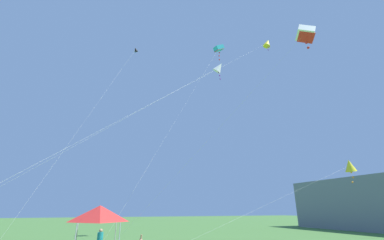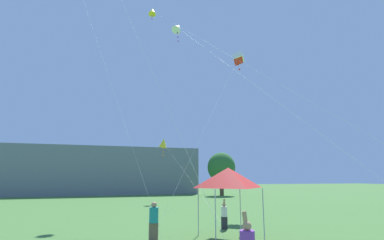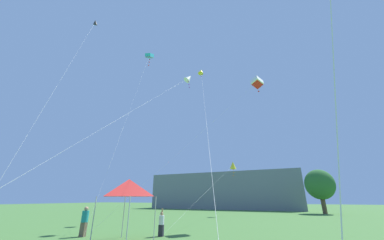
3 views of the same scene
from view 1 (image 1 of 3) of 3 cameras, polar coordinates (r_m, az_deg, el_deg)
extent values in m
cylinder|color=#B7B7BC|center=(20.00, -16.78, -24.21)|extent=(0.05, 0.05, 2.45)
pyramid|color=red|center=(18.59, -19.85, -18.97)|extent=(2.72, 2.72, 1.01)
sphere|color=tan|center=(18.14, -11.30, -24.75)|extent=(0.22, 0.22, 0.22)
cylinder|color=tan|center=(18.12, -11.25, -24.48)|extent=(0.17, 0.16, 0.49)
cylinder|color=teal|center=(22.43, -19.74, -23.34)|extent=(0.43, 0.43, 0.71)
sphere|color=tan|center=(22.40, -19.60, -22.15)|extent=(0.27, 0.27, 0.27)
cylinder|color=silver|center=(28.72, -2.99, 1.03)|extent=(7.60, 14.84, 26.29)
cube|color=#2DBCD1|center=(40.55, 5.98, 15.57)|extent=(1.20, 1.52, 1.32)
cube|color=red|center=(40.35, 6.00, 15.14)|extent=(1.01, 1.19, 0.71)
sphere|color=red|center=(40.06, 6.10, 14.66)|extent=(0.20, 0.20, 0.20)
sphere|color=red|center=(39.73, 6.04, 14.00)|extent=(0.20, 0.20, 0.20)
sphere|color=red|center=(39.56, 6.09, 13.20)|extent=(0.20, 0.20, 0.20)
cylinder|color=silver|center=(25.85, -22.57, 0.04)|extent=(7.25, 8.87, 22.19)
cone|color=black|center=(34.15, -12.40, 15.04)|extent=(0.71, 0.73, 0.76)
sphere|color=#2DBCD1|center=(34.01, -12.57, 14.59)|extent=(0.08, 0.08, 0.08)
sphere|color=#2DBCD1|center=(33.80, -12.48, 14.37)|extent=(0.08, 0.08, 0.08)
cylinder|color=silver|center=(18.98, 2.45, -5.74)|extent=(10.82, 11.77, 15.28)
cube|color=white|center=(21.30, 23.87, 17.16)|extent=(1.47, 1.58, 1.21)
cube|color=red|center=(21.11, 23.99, 16.43)|extent=(1.33, 1.27, 0.65)
sphere|color=red|center=(20.95, 24.09, 15.41)|extent=(0.18, 0.18, 0.18)
sphere|color=red|center=(20.57, 24.42, 14.43)|extent=(0.18, 0.18, 0.18)
cylinder|color=silver|center=(17.29, -4.11, 6.22)|extent=(10.31, 25.15, 21.27)
cone|color=yellow|center=(31.93, 16.39, 16.09)|extent=(1.15, 1.29, 1.22)
sphere|color=purple|center=(31.68, 16.59, 15.26)|extent=(0.13, 0.13, 0.13)
sphere|color=purple|center=(31.47, 16.60, 14.71)|extent=(0.13, 0.13, 0.13)
cylinder|color=silver|center=(21.83, 16.33, -17.57)|extent=(0.25, 19.50, 7.14)
cone|color=yellow|center=(28.91, 31.64, -8.62)|extent=(1.45, 1.54, 1.38)
sphere|color=orange|center=(28.81, 31.88, -9.87)|extent=(0.16, 0.16, 0.16)
sphere|color=orange|center=(28.78, 32.18, -10.72)|extent=(0.16, 0.16, 0.16)
sphere|color=orange|center=(28.69, 32.08, -11.63)|extent=(0.16, 0.16, 0.16)
cylinder|color=silver|center=(18.17, -20.30, -2.86)|extent=(2.86, 20.07, 15.93)
cone|color=white|center=(24.93, 6.01, 11.56)|extent=(1.26, 1.11, 1.39)
sphere|color=purple|center=(24.68, 5.91, 10.49)|extent=(0.13, 0.13, 0.13)
sphere|color=purple|center=(24.47, 6.17, 9.79)|extent=(0.13, 0.13, 0.13)
sphere|color=purple|center=(24.27, 6.29, 9.08)|extent=(0.13, 0.13, 0.13)
camera|label=2|loc=(28.44, -51.29, -12.80)|focal=28.00mm
camera|label=3|loc=(13.80, -70.62, -10.50)|focal=20.00mm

